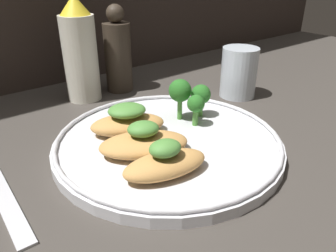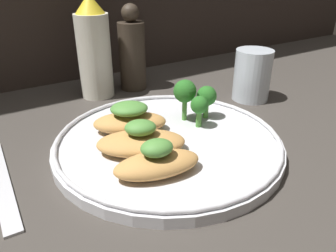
% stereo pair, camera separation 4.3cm
% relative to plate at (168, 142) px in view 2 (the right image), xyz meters
% --- Properties ---
extents(ground_plane, '(1.80, 1.80, 0.01)m').
position_rel_plate_xyz_m(ground_plane, '(0.00, 0.00, -0.01)').
color(ground_plane, '#3D3833').
extents(plate, '(0.31, 0.31, 0.02)m').
position_rel_plate_xyz_m(plate, '(0.00, 0.00, 0.00)').
color(plate, silver).
rests_on(plate, ground_plane).
extents(grilled_meat_front, '(0.11, 0.07, 0.04)m').
position_rel_plate_xyz_m(grilled_meat_front, '(-0.05, -0.06, 0.02)').
color(grilled_meat_front, tan).
rests_on(grilled_meat_front, plate).
extents(grilled_meat_middle, '(0.13, 0.10, 0.04)m').
position_rel_plate_xyz_m(grilled_meat_middle, '(-0.05, -0.01, 0.02)').
color(grilled_meat_middle, tan).
rests_on(grilled_meat_middle, plate).
extents(grilled_meat_back, '(0.11, 0.09, 0.04)m').
position_rel_plate_xyz_m(grilled_meat_back, '(-0.03, 0.05, 0.02)').
color(grilled_meat_back, tan).
rests_on(grilled_meat_back, plate).
extents(broccoli_bunch, '(0.06, 0.06, 0.06)m').
position_rel_plate_xyz_m(broccoli_bunch, '(0.07, 0.03, 0.04)').
color(broccoli_bunch, '#4C8E38').
rests_on(broccoli_bunch, plate).
extents(sauce_bottle, '(0.06, 0.06, 0.18)m').
position_rel_plate_xyz_m(sauce_bottle, '(-0.01, 0.24, 0.08)').
color(sauce_bottle, silver).
rests_on(sauce_bottle, ground_plane).
extents(pepper_grinder, '(0.05, 0.05, 0.16)m').
position_rel_plate_xyz_m(pepper_grinder, '(0.07, 0.24, 0.06)').
color(pepper_grinder, '#382D23').
rests_on(pepper_grinder, ground_plane).
extents(drinking_glass, '(0.07, 0.07, 0.09)m').
position_rel_plate_xyz_m(drinking_glass, '(0.22, 0.07, 0.04)').
color(drinking_glass, silver).
rests_on(drinking_glass, ground_plane).
extents(fork, '(0.02, 0.19, 0.01)m').
position_rel_plate_xyz_m(fork, '(-0.20, 0.04, -0.01)').
color(fork, silver).
rests_on(fork, ground_plane).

